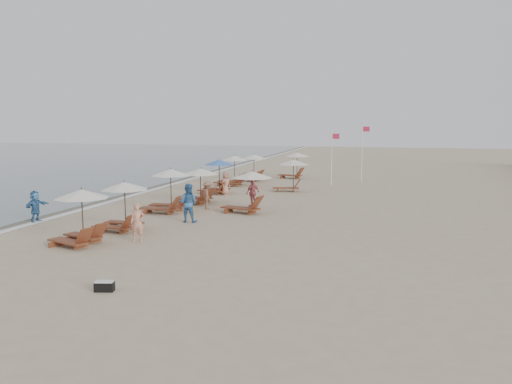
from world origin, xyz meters
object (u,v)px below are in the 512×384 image
(lounger_station_5, at_px, (231,172))
(beachgoer_far_b, at_px, (226,183))
(inland_station_0, at_px, (246,189))
(flag_pole_near, at_px, (332,155))
(lounger_station_0, at_px, (78,216))
(beachgoer_mid_a, at_px, (188,203))
(waterline_walker, at_px, (35,206))
(duffel_bag, at_px, (104,286))
(lounger_station_1, at_px, (121,206))
(lounger_station_6, at_px, (251,168))
(inland_station_1, at_px, (291,171))
(beachgoer_far_a, at_px, (253,193))
(beachgoer_near, at_px, (138,222))
(lounger_station_3, at_px, (197,185))
(inland_station_2, at_px, (294,163))
(beachgoer_mid_b, at_px, (207,195))
(lounger_station_2, at_px, (166,192))
(lounger_station_4, at_px, (216,177))

(lounger_station_5, relative_size, beachgoer_far_b, 1.70)
(inland_station_0, xyz_separation_m, flag_pole_near, (2.98, 13.26, 1.03))
(lounger_station_0, bearing_deg, beachgoer_mid_a, 66.61)
(waterline_walker, height_order, duffel_bag, waterline_walker)
(lounger_station_1, bearing_deg, flag_pole_near, 69.38)
(waterline_walker, xyz_separation_m, flag_pole_near, (12.21, 18.37, 1.54))
(lounger_station_6, height_order, duffel_bag, lounger_station_6)
(inland_station_1, height_order, duffel_bag, inland_station_1)
(beachgoer_far_a, bearing_deg, lounger_station_6, -131.49)
(beachgoer_near, bearing_deg, inland_station_1, 58.22)
(waterline_walker, distance_m, flag_pole_near, 22.11)
(lounger_station_3, distance_m, inland_station_1, 8.03)
(lounger_station_0, bearing_deg, inland_station_2, 82.16)
(inland_station_1, bearing_deg, flag_pole_near, 59.40)
(lounger_station_1, relative_size, beachgoer_mid_a, 1.28)
(beachgoer_far_a, relative_size, waterline_walker, 1.05)
(beachgoer_far_b, bearing_deg, flag_pole_near, -23.98)
(beachgoer_mid_a, bearing_deg, beachgoer_mid_b, -84.98)
(beachgoer_far_a, bearing_deg, lounger_station_0, 11.32)
(inland_station_2, bearing_deg, beachgoer_near, -93.67)
(lounger_station_2, xyz_separation_m, beachgoer_far_b, (0.98, 7.21, -0.31))
(lounger_station_2, relative_size, beachgoer_mid_a, 1.41)
(inland_station_0, distance_m, beachgoer_mid_a, 3.81)
(lounger_station_1, distance_m, lounger_station_5, 17.06)
(lounger_station_2, height_order, beachgoer_far_a, lounger_station_2)
(inland_station_0, distance_m, waterline_walker, 10.57)
(lounger_station_2, distance_m, duffel_bag, 13.31)
(lounger_station_5, height_order, beachgoer_near, lounger_station_5)
(lounger_station_4, xyz_separation_m, beachgoer_far_a, (3.89, -4.71, -0.28))
(lounger_station_6, relative_size, inland_station_2, 0.92)
(beachgoer_mid_a, bearing_deg, beachgoer_near, 83.69)
(beachgoer_far_b, height_order, flag_pole_near, flag_pole_near)
(lounger_station_0, height_order, beachgoer_mid_b, lounger_station_0)
(beachgoer_near, height_order, beachgoer_mid_b, beachgoer_near)
(lounger_station_5, distance_m, inland_station_2, 7.21)
(beachgoer_near, bearing_deg, lounger_station_4, 75.02)
(beachgoer_near, bearing_deg, lounger_station_1, 112.53)
(lounger_station_1, xyz_separation_m, lounger_station_3, (0.39, 8.25, -0.04))
(lounger_station_6, bearing_deg, inland_station_2, 43.23)
(lounger_station_2, distance_m, inland_station_0, 4.36)
(flag_pole_near, bearing_deg, lounger_station_5, -165.03)
(lounger_station_3, distance_m, inland_station_0, 4.53)
(lounger_station_3, height_order, waterline_walker, lounger_station_3)
(lounger_station_5, xyz_separation_m, beachgoer_far_a, (4.26, -9.19, -0.21))
(lounger_station_6, height_order, beachgoer_far_a, lounger_station_6)
(beachgoer_far_b, distance_m, waterline_walker, 12.92)
(beachgoer_far_a, height_order, beachgoer_far_b, beachgoer_far_a)
(lounger_station_0, relative_size, lounger_station_4, 1.00)
(lounger_station_3, relative_size, lounger_station_6, 1.00)
(lounger_station_2, distance_m, waterline_walker, 6.55)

